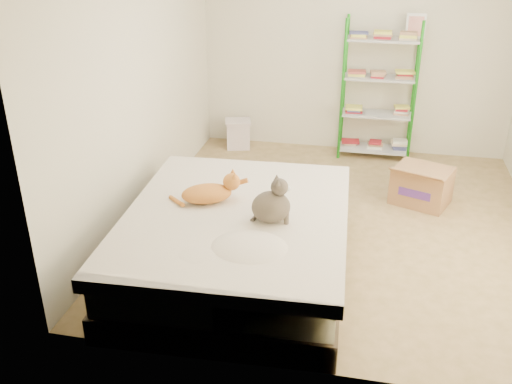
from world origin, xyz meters
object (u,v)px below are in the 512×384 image
(bed, at_px, (237,243))
(white_bin, at_px, (238,134))
(cardboard_box, at_px, (422,185))
(orange_cat, at_px, (207,191))
(grey_cat, at_px, (271,200))
(shelf_unit, at_px, (379,91))

(bed, bearing_deg, white_bin, 100.63)
(cardboard_box, distance_m, white_bin, 2.55)
(bed, bearing_deg, orange_cat, 151.88)
(bed, relative_size, grey_cat, 6.22)
(grey_cat, bearing_deg, white_bin, 2.77)
(orange_cat, bearing_deg, bed, -49.40)
(bed, xyz_separation_m, grey_cat, (0.30, -0.09, 0.47))
(orange_cat, distance_m, shelf_unit, 3.11)
(cardboard_box, bearing_deg, bed, -111.66)
(orange_cat, bearing_deg, cardboard_box, 15.86)
(orange_cat, distance_m, cardboard_box, 2.47)
(bed, xyz_separation_m, cardboard_box, (1.58, 1.68, -0.09))
(shelf_unit, relative_size, white_bin, 4.50)
(shelf_unit, bearing_deg, white_bin, -177.94)
(bed, height_order, cardboard_box, bed)
(orange_cat, xyz_separation_m, shelf_unit, (1.35, 2.80, 0.17))
(bed, height_order, orange_cat, orange_cat)
(grey_cat, bearing_deg, bed, 58.02)
(grey_cat, height_order, shelf_unit, shelf_unit)
(grey_cat, height_order, white_bin, grey_cat)
(orange_cat, relative_size, shelf_unit, 0.29)
(bed, relative_size, orange_cat, 4.61)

